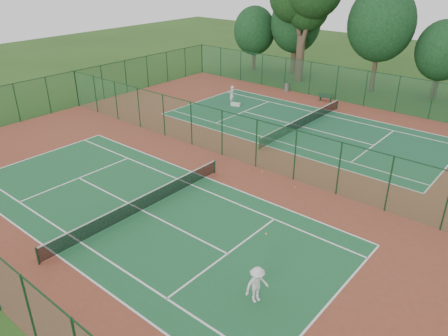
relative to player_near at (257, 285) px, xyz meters
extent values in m
plane|color=#264A17|center=(-9.42, 10.73, -0.88)|extent=(120.00, 120.00, 0.00)
cube|color=brown|center=(-9.42, 10.73, -0.88)|extent=(40.00, 36.00, 0.01)
cube|color=#1C5931|center=(-9.42, 1.73, -0.87)|extent=(23.77, 10.97, 0.01)
cube|color=#1B5534|center=(-9.42, 19.73, -0.87)|extent=(23.77, 10.97, 0.01)
cube|color=#17462F|center=(-9.42, 28.73, 0.87)|extent=(40.00, 0.02, 3.50)
cube|color=#14371F|center=(-9.42, 28.73, 2.58)|extent=(40.00, 0.05, 0.05)
cube|color=#164425|center=(-29.42, 10.73, 0.87)|extent=(0.02, 36.00, 3.50)
cube|color=#14391E|center=(-29.42, 10.73, 2.58)|extent=(0.05, 36.00, 0.05)
cube|color=#1B522B|center=(-9.42, 10.73, 0.87)|extent=(40.00, 0.02, 3.50)
cube|color=#14371D|center=(-9.42, 10.73, 2.58)|extent=(40.00, 0.05, 0.05)
cylinder|color=#13351D|center=(-9.42, -4.67, -0.40)|extent=(0.10, 0.10, 0.97)
cylinder|color=#13351D|center=(-9.42, 8.13, -0.40)|extent=(0.10, 0.10, 0.97)
cube|color=black|center=(-9.42, 1.73, -0.40)|extent=(0.02, 12.80, 0.85)
cube|color=silver|center=(-9.42, 1.73, 0.04)|extent=(0.04, 12.80, 0.06)
cylinder|color=#153A21|center=(-9.42, 13.33, -0.40)|extent=(0.10, 0.10, 0.97)
cylinder|color=#153A21|center=(-9.42, 26.13, -0.40)|extent=(0.10, 0.10, 0.97)
cube|color=black|center=(-9.42, 19.73, -0.40)|extent=(0.02, 12.80, 0.85)
cube|color=white|center=(-9.42, 19.73, 0.04)|extent=(0.04, 12.80, 0.06)
imported|color=silver|center=(0.00, 0.00, 0.00)|extent=(1.00, 1.27, 1.73)
imported|color=silver|center=(-18.23, 20.86, 0.05)|extent=(0.48, 0.69, 1.83)
cylinder|color=slate|center=(-16.44, 28.15, -0.42)|extent=(0.66, 0.66, 0.91)
cube|color=black|center=(-12.04, 27.63, -0.67)|extent=(0.12, 0.36, 0.40)
cube|color=black|center=(-10.99, 27.79, -0.67)|extent=(0.12, 0.36, 0.40)
cube|color=black|center=(-11.51, 27.71, -0.46)|extent=(1.37, 0.57, 0.04)
cube|color=black|center=(-11.49, 27.53, -0.25)|extent=(1.32, 0.24, 0.40)
cube|color=silver|center=(-17.51, 20.58, -0.70)|extent=(0.97, 0.62, 0.34)
sphere|color=gold|center=(-7.01, 10.33, -0.84)|extent=(0.07, 0.07, 0.07)
sphere|color=#B4CA2F|center=(-4.09, 9.81, -0.84)|extent=(0.07, 0.07, 0.07)
sphere|color=#C2D431|center=(-7.86, 9.90, -0.84)|extent=(0.06, 0.06, 0.06)
cylinder|color=#3D2E21|center=(-17.84, 32.90, 1.75)|extent=(0.97, 0.97, 5.27)
cylinder|color=#3D2E21|center=(-18.63, 33.16, 5.70)|extent=(1.79, 0.53, 5.24)
cylinder|color=#3D2E21|center=(-17.05, 32.72, 5.97)|extent=(1.67, 0.49, 5.69)
sphere|color=black|center=(-17.66, 33.60, 7.02)|extent=(4.57, 4.57, 4.57)
camera|label=1|loc=(8.11, -11.86, 12.38)|focal=35.00mm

